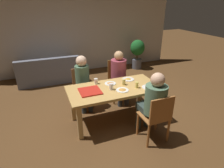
{
  "coord_description": "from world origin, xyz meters",
  "views": [
    {
      "loc": [
        -1.21,
        -2.95,
        2.24
      ],
      "look_at": [
        0.0,
        0.1,
        0.76
      ],
      "focal_mm": 29.93,
      "sensor_mm": 36.0,
      "label": 1
    }
  ],
  "objects_px": {
    "drinking_glass_2": "(124,82)",
    "plate_2": "(128,79)",
    "dining_table": "(114,92)",
    "couch": "(49,72)",
    "person_0": "(119,73)",
    "plate_1": "(122,90)",
    "plate_3": "(110,83)",
    "chair_2": "(157,116)",
    "pizza_box_0": "(90,91)",
    "person_1": "(83,78)",
    "person_2": "(153,100)",
    "drinking_glass_1": "(96,81)",
    "plate_0": "(149,87)",
    "chair_1": "(82,86)",
    "drinking_glass_0": "(137,85)",
    "chair_0": "(117,78)",
    "potted_plant": "(137,51)",
    "drinking_glass_3": "(111,87)"
  },
  "relations": [
    {
      "from": "plate_1",
      "to": "plate_3",
      "type": "bearing_deg",
      "value": 106.11
    },
    {
      "from": "chair_2",
      "to": "plate_1",
      "type": "height_order",
      "value": "chair_2"
    },
    {
      "from": "potted_plant",
      "to": "chair_1",
      "type": "bearing_deg",
      "value": -142.93
    },
    {
      "from": "plate_3",
      "to": "plate_0",
      "type": "bearing_deg",
      "value": -35.19
    },
    {
      "from": "plate_2",
      "to": "chair_2",
      "type": "bearing_deg",
      "value": -90.19
    },
    {
      "from": "couch",
      "to": "plate_3",
      "type": "bearing_deg",
      "value": -66.77
    },
    {
      "from": "dining_table",
      "to": "couch",
      "type": "relative_size",
      "value": 1.01
    },
    {
      "from": "person_0",
      "to": "chair_2",
      "type": "height_order",
      "value": "person_0"
    },
    {
      "from": "dining_table",
      "to": "chair_1",
      "type": "distance_m",
      "value": 0.95
    },
    {
      "from": "plate_0",
      "to": "plate_3",
      "type": "xyz_separation_m",
      "value": [
        -0.61,
        0.43,
        0.0
      ]
    },
    {
      "from": "pizza_box_0",
      "to": "potted_plant",
      "type": "bearing_deg",
      "value": 47.41
    },
    {
      "from": "dining_table",
      "to": "drinking_glass_1",
      "type": "relative_size",
      "value": 16.07
    },
    {
      "from": "person_0",
      "to": "person_2",
      "type": "height_order",
      "value": "person_2"
    },
    {
      "from": "chair_0",
      "to": "person_1",
      "type": "distance_m",
      "value": 0.87
    },
    {
      "from": "chair_1",
      "to": "person_2",
      "type": "xyz_separation_m",
      "value": [
        0.85,
        -1.53,
        0.26
      ]
    },
    {
      "from": "plate_1",
      "to": "drinking_glass_1",
      "type": "height_order",
      "value": "drinking_glass_1"
    },
    {
      "from": "plate_3",
      "to": "drinking_glass_3",
      "type": "bearing_deg",
      "value": -106.07
    },
    {
      "from": "dining_table",
      "to": "drinking_glass_3",
      "type": "distance_m",
      "value": 0.18
    },
    {
      "from": "potted_plant",
      "to": "plate_2",
      "type": "bearing_deg",
      "value": -122.74
    },
    {
      "from": "drinking_glass_2",
      "to": "couch",
      "type": "bearing_deg",
      "value": 116.45
    },
    {
      "from": "chair_2",
      "to": "drinking_glass_1",
      "type": "bearing_deg",
      "value": 120.88
    },
    {
      "from": "dining_table",
      "to": "drinking_glass_2",
      "type": "xyz_separation_m",
      "value": [
        0.23,
        0.06,
        0.15
      ]
    },
    {
      "from": "person_0",
      "to": "drinking_glass_2",
      "type": "height_order",
      "value": "person_0"
    },
    {
      "from": "chair_0",
      "to": "couch",
      "type": "relative_size",
      "value": 0.56
    },
    {
      "from": "pizza_box_0",
      "to": "plate_1",
      "type": "bearing_deg",
      "value": -16.33
    },
    {
      "from": "drinking_glass_2",
      "to": "plate_0",
      "type": "bearing_deg",
      "value": -37.95
    },
    {
      "from": "chair_2",
      "to": "pizza_box_0",
      "type": "relative_size",
      "value": 2.36
    },
    {
      "from": "plate_2",
      "to": "drinking_glass_1",
      "type": "xyz_separation_m",
      "value": [
        -0.68,
        0.05,
        0.04
      ]
    },
    {
      "from": "drinking_glass_2",
      "to": "plate_2",
      "type": "bearing_deg",
      "value": 45.5
    },
    {
      "from": "person_0",
      "to": "plate_1",
      "type": "height_order",
      "value": "person_0"
    },
    {
      "from": "plate_0",
      "to": "couch",
      "type": "distance_m",
      "value": 3.33
    },
    {
      "from": "person_0",
      "to": "drinking_glass_0",
      "type": "relative_size",
      "value": 10.42
    },
    {
      "from": "plate_0",
      "to": "plate_3",
      "type": "height_order",
      "value": "same"
    },
    {
      "from": "drinking_glass_0",
      "to": "person_1",
      "type": "bearing_deg",
      "value": 133.61
    },
    {
      "from": "person_2",
      "to": "pizza_box_0",
      "type": "bearing_deg",
      "value": 141.77
    },
    {
      "from": "drinking_glass_0",
      "to": "plate_2",
      "type": "bearing_deg",
      "value": 86.63
    },
    {
      "from": "drinking_glass_0",
      "to": "plate_0",
      "type": "bearing_deg",
      "value": -20.36
    },
    {
      "from": "chair_1",
      "to": "plate_0",
      "type": "relative_size",
      "value": 3.42
    },
    {
      "from": "dining_table",
      "to": "drinking_glass_1",
      "type": "distance_m",
      "value": 0.42
    },
    {
      "from": "chair_1",
      "to": "drinking_glass_2",
      "type": "height_order",
      "value": "chair_1"
    },
    {
      "from": "chair_2",
      "to": "drinking_glass_2",
      "type": "distance_m",
      "value": 0.96
    },
    {
      "from": "plate_1",
      "to": "drinking_glass_0",
      "type": "bearing_deg",
      "value": 0.43
    },
    {
      "from": "person_0",
      "to": "pizza_box_0",
      "type": "relative_size",
      "value": 3.21
    },
    {
      "from": "chair_0",
      "to": "potted_plant",
      "type": "xyz_separation_m",
      "value": [
        1.53,
        1.79,
        0.07
      ]
    },
    {
      "from": "chair_0",
      "to": "drinking_glass_2",
      "type": "relative_size",
      "value": 8.55
    },
    {
      "from": "chair_2",
      "to": "plate_1",
      "type": "relative_size",
      "value": 3.82
    },
    {
      "from": "pizza_box_0",
      "to": "person_1",
      "type": "bearing_deg",
      "value": 86.83
    },
    {
      "from": "person_2",
      "to": "plate_3",
      "type": "height_order",
      "value": "person_2"
    },
    {
      "from": "plate_0",
      "to": "plate_2",
      "type": "xyz_separation_m",
      "value": [
        -0.19,
        0.5,
        0.0
      ]
    },
    {
      "from": "chair_0",
      "to": "couch",
      "type": "xyz_separation_m",
      "value": [
        -1.46,
        1.77,
        -0.27
      ]
    }
  ]
}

